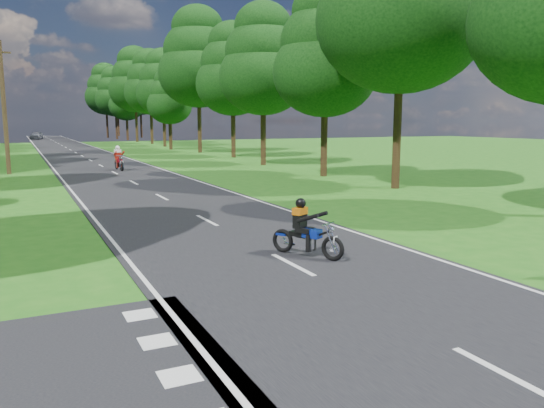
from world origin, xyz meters
TOP-DOWN VIEW (x-y plane):
  - ground at (0.00, 0.00)m, footprint 160.00×160.00m
  - main_road at (0.00, 50.00)m, footprint 7.00×140.00m
  - road_markings at (-0.14, 48.13)m, footprint 7.40×140.00m
  - treeline at (1.43, 60.06)m, footprint 40.00×115.35m
  - telegraph_pole at (-6.00, 28.00)m, footprint 1.20×0.26m
  - rider_near_blue at (0.66, 2.51)m, footprint 1.31×1.75m
  - rider_far_red at (0.56, 27.64)m, footprint 0.72×1.98m
  - distant_car at (-2.12, 96.14)m, footprint 2.72×4.53m

SIDE VIEW (x-z plane):
  - ground at x=0.00m, z-range 0.00..0.00m
  - main_road at x=0.00m, z-range 0.00..0.02m
  - road_markings at x=-0.14m, z-range 0.02..0.03m
  - rider_near_blue at x=0.66m, z-range 0.02..1.43m
  - distant_car at x=-2.12m, z-range 0.02..1.46m
  - rider_far_red at x=0.56m, z-range 0.02..1.65m
  - telegraph_pole at x=-6.00m, z-range 0.07..8.07m
  - treeline at x=1.43m, z-range 0.86..15.65m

